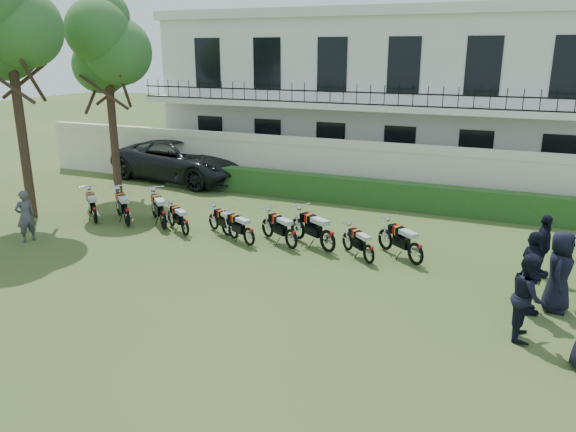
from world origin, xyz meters
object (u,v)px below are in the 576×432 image
Objects in this scene: tree_west_mid at (7,18)px; officer_2 at (531,273)px; officer_5 at (543,246)px; motorcycle_5 at (249,232)px; motorcycle_6 at (291,234)px; suv at (183,160)px; motorcycle_2 at (163,214)px; motorcycle_4 at (233,226)px; tree_west_near at (106,44)px; motorcycle_3 at (185,223)px; officer_1 at (529,297)px; motorcycle_8 at (369,250)px; officer_3 at (559,272)px; motorcycle_0 at (94,210)px; motorcycle_7 at (328,236)px; motorcycle_1 at (127,212)px; motorcycle_9 at (416,248)px; inspector at (25,216)px.

officer_2 is at bearing -4.24° from tree_west_mid.
motorcycle_5 is at bearing 107.49° from officer_5.
suv reaches higher than motorcycle_6.
motorcycle_4 is (2.55, 0.07, -0.10)m from motorcycle_2.
tree_west_mid reaches higher than tree_west_near.
motorcycle_5 is 9.62m from suv.
motorcycle_3 is at bearing 105.73° from officer_5.
officer_1 is at bearing -22.34° from tree_west_near.
officer_1 is 3.72m from officer_5.
motorcycle_8 is 4.81m from officer_3.
motorcycle_4 reaches higher than motorcycle_8.
officer_3 reaches higher than motorcycle_3.
motorcycle_8 is at bearing 85.28° from officer_3.
officer_3 reaches higher than motorcycle_6.
motorcycle_3 is 8.13m from suv.
suv is at bearing 43.86° from officer_2.
motorcycle_0 reaches higher than motorcycle_6.
officer_3 is (6.00, -1.47, 0.41)m from motorcycle_7.
officer_2 reaches higher than motorcycle_8.
motorcycle_2 reaches higher than motorcycle_5.
tree_west_mid is at bearing 135.81° from motorcycle_1.
motorcycle_4 is 0.96× the size of motorcycle_9.
tree_west_near is (0.50, 4.00, -0.78)m from tree_west_mid.
motorcycle_4 is at bearing -24.96° from tree_west_near.
motorcycle_2 is at bearing 91.54° from officer_3.
tree_west_near is 4.87× the size of motorcycle_5.
motorcycle_8 is 0.82× the size of motorcycle_9.
motorcycle_6 is at bearing 3.01° from tree_west_mid.
tree_west_mid is 5.29× the size of officer_5.
officer_3 is at bearing -55.12° from motorcycle_1.
motorcycle_8 is 4.91m from officer_1.
motorcycle_3 is 4.67m from motorcycle_7.
suv is at bearing 86.16° from motorcycle_7.
motorcycle_1 reaches higher than motorcycle_0.
motorcycle_3 is at bearing -137.90° from suv.
motorcycle_9 is at bearing -48.10° from motorcycle_1.
motorcycle_9 is at bearing 2.89° from tree_west_mid.
tree_west_near reaches higher than motorcycle_3.
motorcycle_2 is at bearing 64.24° from officer_2.
motorcycle_8 is (2.43, -0.24, -0.05)m from motorcycle_6.
motorcycle_5 is at bearing 132.87° from motorcycle_8.
officer_2 is (13.61, -1.40, 0.47)m from motorcycle_0.
officer_3 is (15.16, -7.87, 0.02)m from suv.
motorcycle_7 reaches higher than motorcycle_4.
inspector is (-3.21, -2.59, 0.27)m from motorcycle_2.
motorcycle_1 is (1.20, 0.18, 0.03)m from motorcycle_0.
motorcycle_7 is at bearing -46.55° from motorcycle_2.
motorcycle_0 is 8.20m from motorcycle_7.
officer_3 is (7.09, -1.33, 0.46)m from motorcycle_6.
officer_2 is (2.88, -1.88, 0.46)m from motorcycle_9.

